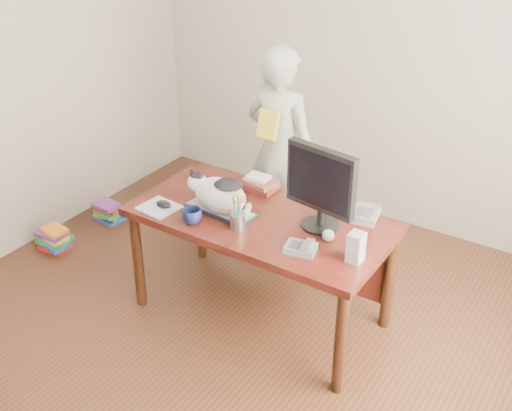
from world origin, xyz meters
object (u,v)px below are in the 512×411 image
object	(u,v)px
pen_cup	(238,219)
book_pile_b	(109,212)
phone	(301,248)
calculator	(365,214)
coffee_mug	(192,216)
monitor	(321,184)
cat	(218,193)
book_pile_a	(55,239)
desk	(267,231)
person	(280,150)
keyboard	(221,210)
mouse	(164,204)
book_stack	(260,183)
speaker	(356,247)
baseball	(328,235)

from	to	relation	value
pen_cup	book_pile_b	xyz separation A→B (m)	(-1.68, 0.54, -0.74)
phone	calculator	distance (m)	0.55
calculator	coffee_mug	bearing A→B (deg)	-154.52
monitor	pen_cup	xyz separation A→B (m)	(-0.40, -0.26, -0.23)
cat	monitor	world-z (taller)	monitor
cat	coffee_mug	size ratio (longest dim) A/B	3.86
calculator	book_pile_a	xyz separation A→B (m)	(-2.29, -0.53, -0.69)
coffee_mug	calculator	world-z (taller)	coffee_mug
desk	coffee_mug	distance (m)	0.51
coffee_mug	person	xyz separation A→B (m)	(-0.05, 1.11, -0.01)
coffee_mug	person	distance (m)	1.11
monitor	book_pile_b	bearing A→B (deg)	-178.59
pen_cup	phone	distance (m)	0.44
cat	monitor	size ratio (longest dim) A/B	0.88
desk	monitor	bearing A→B (deg)	-0.78
keyboard	person	xyz separation A→B (m)	(-0.13, 0.92, 0.02)
desk	cat	world-z (taller)	cat
mouse	person	size ratio (longest dim) A/B	0.07
keyboard	pen_cup	distance (m)	0.22
desk	book_pile_b	xyz separation A→B (m)	(-1.72, 0.27, -0.53)
keyboard	book_stack	size ratio (longest dim) A/B	1.92
mouse	person	bearing A→B (deg)	83.95
speaker	calculator	xyz separation A→B (m)	(-0.15, 0.45, -0.06)
coffee_mug	book_stack	bearing A→B (deg)	80.13
phone	baseball	world-z (taller)	phone
pen_cup	speaker	distance (m)	0.73
book_stack	phone	bearing A→B (deg)	-35.36
calculator	book_stack	bearing A→B (deg)	171.51
pen_cup	coffee_mug	distance (m)	0.28
baseball	book_stack	bearing A→B (deg)	154.28
phone	desk	bearing A→B (deg)	132.57
pen_cup	speaker	world-z (taller)	pen_cup
cat	book_pile_a	bearing A→B (deg)	-172.32
pen_cup	baseball	distance (m)	0.54
pen_cup	baseball	size ratio (longest dim) A/B	3.18
speaker	calculator	world-z (taller)	speaker
calculator	person	xyz separation A→B (m)	(-0.90, 0.50, 0.01)
person	mouse	bearing A→B (deg)	81.77
speaker	book_pile_b	xyz separation A→B (m)	(-2.41, 0.48, -0.77)
desk	speaker	world-z (taller)	speaker
calculator	book_pile_a	bearing A→B (deg)	-177.47
book_stack	calculator	distance (m)	0.75
calculator	person	size ratio (longest dim) A/B	0.14
book_stack	calculator	xyz separation A→B (m)	(0.75, 0.03, -0.01)
coffee_mug	phone	world-z (taller)	coffee_mug
cat	monitor	bearing A→B (deg)	18.95
coffee_mug	book_pile_b	world-z (taller)	coffee_mug
desk	keyboard	size ratio (longest dim) A/B	3.40
book_pile_a	pen_cup	bearing A→B (deg)	0.31
desk	mouse	world-z (taller)	mouse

